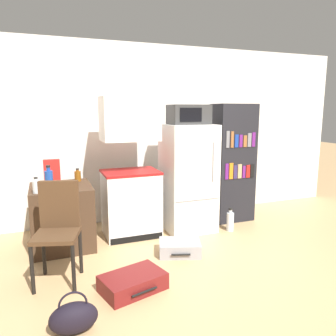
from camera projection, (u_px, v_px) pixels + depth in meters
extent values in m
plane|color=tan|center=(204.00, 275.00, 3.32)|extent=(24.00, 24.00, 0.00)
cube|color=white|center=(158.00, 133.00, 5.00)|extent=(6.40, 0.10, 2.59)
cube|color=#422D1E|center=(62.00, 217.00, 3.95)|extent=(0.70, 0.71, 0.76)
cube|color=white|center=(131.00, 204.00, 4.33)|extent=(0.71, 0.54, 0.84)
cube|color=maroon|center=(130.00, 172.00, 4.25)|extent=(0.72, 0.55, 0.03)
cube|color=white|center=(129.00, 119.00, 4.13)|extent=(0.71, 0.46, 0.55)
cube|color=black|center=(137.00, 239.00, 4.14)|extent=(0.68, 0.01, 0.08)
cube|color=white|center=(188.00, 178.00, 4.50)|extent=(0.65, 0.64, 1.46)
cube|color=gray|center=(198.00, 200.00, 4.25)|extent=(0.63, 0.01, 0.01)
cylinder|color=silver|center=(214.00, 161.00, 4.22)|extent=(0.02, 0.02, 0.51)
cube|color=#333333|center=(189.00, 115.00, 4.35)|extent=(0.52, 0.35, 0.26)
cube|color=black|center=(191.00, 115.00, 4.17)|extent=(0.30, 0.01, 0.18)
cube|color=black|center=(232.00, 163.00, 4.87)|extent=(0.59, 0.39, 1.73)
cube|color=#661E75|center=(227.00, 172.00, 4.62)|extent=(0.05, 0.01, 0.23)
cube|color=orange|center=(231.00, 171.00, 4.65)|extent=(0.06, 0.01, 0.23)
cube|color=#332856|center=(235.00, 172.00, 4.68)|extent=(0.06, 0.01, 0.20)
cube|color=tan|center=(240.00, 171.00, 4.70)|extent=(0.06, 0.01, 0.21)
cube|color=#661E75|center=(244.00, 172.00, 4.73)|extent=(0.05, 0.01, 0.18)
cube|color=red|center=(248.00, 171.00, 4.75)|extent=(0.06, 0.01, 0.19)
cube|color=black|center=(252.00, 171.00, 4.78)|extent=(0.06, 0.01, 0.19)
cube|color=slate|center=(228.00, 139.00, 4.54)|extent=(0.05, 0.01, 0.24)
cube|color=brown|center=(232.00, 140.00, 4.57)|extent=(0.04, 0.01, 0.23)
cube|color=#193899|center=(237.00, 141.00, 4.60)|extent=(0.06, 0.01, 0.18)
cube|color=#661E75|center=(241.00, 141.00, 4.62)|extent=(0.05, 0.01, 0.18)
cube|color=brown|center=(245.00, 141.00, 4.65)|extent=(0.06, 0.01, 0.17)
cube|color=slate|center=(249.00, 140.00, 4.67)|extent=(0.06, 0.01, 0.20)
cube|color=#661E75|center=(254.00, 140.00, 4.69)|extent=(0.05, 0.01, 0.21)
cylinder|color=brown|center=(78.00, 176.00, 4.14)|extent=(0.08, 0.08, 0.13)
cylinder|color=brown|center=(77.00, 170.00, 4.13)|extent=(0.04, 0.04, 0.02)
cylinder|color=black|center=(77.00, 169.00, 4.13)|extent=(0.04, 0.04, 0.01)
cylinder|color=silver|center=(36.00, 187.00, 3.55)|extent=(0.08, 0.08, 0.14)
cylinder|color=silver|center=(36.00, 180.00, 3.54)|extent=(0.03, 0.03, 0.02)
cylinder|color=black|center=(36.00, 178.00, 3.53)|extent=(0.04, 0.04, 0.01)
cylinder|color=#1E47A3|center=(49.00, 181.00, 3.64)|extent=(0.09, 0.09, 0.23)
cylinder|color=#1E47A3|center=(48.00, 169.00, 3.62)|extent=(0.04, 0.04, 0.04)
cylinder|color=black|center=(48.00, 166.00, 3.61)|extent=(0.05, 0.05, 0.02)
cube|color=red|center=(52.00, 172.00, 3.98)|extent=(0.19, 0.07, 0.30)
cylinder|color=black|center=(32.00, 270.00, 2.94)|extent=(0.04, 0.04, 0.46)
cylinder|color=black|center=(73.00, 269.00, 2.97)|extent=(0.04, 0.04, 0.46)
cylinder|color=black|center=(44.00, 253.00, 3.29)|extent=(0.04, 0.04, 0.46)
cylinder|color=black|center=(81.00, 251.00, 3.32)|extent=(0.04, 0.04, 0.46)
cube|color=#4C331E|center=(56.00, 236.00, 3.08)|extent=(0.49, 0.49, 0.04)
cube|color=#4C331E|center=(59.00, 204.00, 3.22)|extent=(0.38, 0.15, 0.47)
cube|color=#99999E|center=(180.00, 248.00, 3.78)|extent=(0.55, 0.46, 0.15)
cylinder|color=black|center=(181.00, 255.00, 3.60)|extent=(0.21, 0.09, 0.02)
cube|color=maroon|center=(133.00, 282.00, 3.02)|extent=(0.65, 0.50, 0.16)
cylinder|color=black|center=(145.00, 292.00, 2.86)|extent=(0.25, 0.09, 0.02)
ellipsoid|color=black|center=(74.00, 318.00, 2.44)|extent=(0.36, 0.20, 0.24)
torus|color=black|center=(73.00, 305.00, 2.42)|extent=(0.21, 0.02, 0.21)
cylinder|color=silver|center=(230.00, 222.00, 4.51)|extent=(0.10, 0.10, 0.25)
cylinder|color=silver|center=(231.00, 211.00, 4.48)|extent=(0.04, 0.04, 0.05)
cylinder|color=black|center=(231.00, 209.00, 4.47)|extent=(0.05, 0.05, 0.03)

